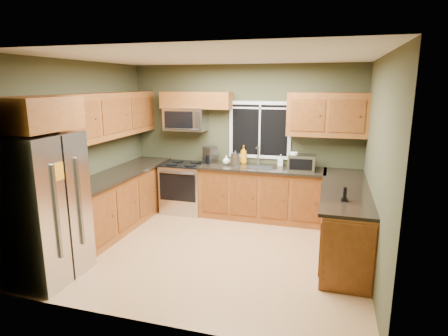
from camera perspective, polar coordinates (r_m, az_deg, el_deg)
The scene contains 29 objects.
floor at distance 5.57m, azimuth -1.53°, elevation -12.36°, with size 4.20×4.20×0.00m, color #B07E4D.
ceiling at distance 5.06m, azimuth -1.72°, elevation 16.56°, with size 4.20×4.20×0.00m, color white.
back_wall at distance 6.86m, azimuth 2.99°, elevation 4.23°, with size 4.20×4.20×0.00m, color #3D3F27.
front_wall at distance 3.52m, azimuth -10.62°, elevation -4.19°, with size 4.20×4.20×0.00m, color #3D3F27.
left_wall at distance 6.11m, azimuth -20.73°, elevation 2.37°, with size 3.60×3.60×0.00m, color #3D3F27.
right_wall at distance 4.94m, azimuth 22.26°, elevation -0.06°, with size 3.60×3.60×0.00m, color #3D3F27.
window at distance 6.75m, azimuth 5.47°, elevation 5.79°, with size 1.12×0.03×1.02m.
base_cabinets_left at distance 6.53m, azimuth -15.51°, elevation -4.76°, with size 0.60×2.65×0.90m, color brown.
countertop_left at distance 6.40m, azimuth -15.57°, elevation -0.77°, with size 0.65×2.65×0.04m, color black.
base_cabinets_back at distance 6.68m, azimuth 5.78°, elevation -3.96°, with size 2.17×0.60×0.90m, color brown.
countertop_back at distance 6.54m, azimuth 5.83°, elevation -0.07°, with size 2.17×0.65×0.04m, color black.
base_cabinets_peninsula at distance 5.68m, azimuth 17.93°, elevation -7.58°, with size 0.60×2.52×0.90m.
countertop_peninsula at distance 5.55m, azimuth 18.00°, elevation -2.98°, with size 0.65×2.50×0.04m, color black.
upper_cabinets_left at distance 6.34m, azimuth -17.32°, elevation 7.62°, with size 0.33×2.65×0.72m, color brown.
upper_cabinets_back_left at distance 6.87m, azimuth -4.29°, elevation 10.27°, with size 1.30×0.33×0.30m, color brown.
upper_cabinets_back_right at distance 6.46m, azimuth 15.44°, elevation 7.82°, with size 1.30×0.33×0.72m, color brown.
upper_cabinet_over_fridge at distance 4.81m, azimuth -27.16°, elevation 7.39°, with size 0.72×0.90×0.38m, color brown.
refrigerator at distance 5.02m, azimuth -25.85°, elevation -5.52°, with size 0.74×0.90×1.80m.
range at distance 7.05m, azimuth -6.07°, elevation -2.92°, with size 0.76×0.69×0.94m.
microwave at distance 6.94m, azimuth -5.89°, elevation 7.44°, with size 0.76×0.41×0.42m.
sink at distance 6.57m, azimuth 4.88°, elevation 0.30°, with size 0.60×0.42×0.36m.
toaster_oven at distance 6.37m, azimuth 11.73°, elevation 0.81°, with size 0.44×0.35×0.27m.
coffee_maker at distance 6.83m, azimuth -2.15°, elevation 1.92°, with size 0.25×0.29×0.30m.
kettle at distance 6.54m, azimuth 1.74°, elevation 1.37°, with size 0.17×0.17×0.29m.
paper_towel_roll at distance 6.44m, azimuth 10.54°, elevation 1.10°, with size 0.14×0.14×0.33m.
soap_bottle_a at distance 6.79m, azimuth 3.00°, elevation 2.05°, with size 0.13×0.13×0.33m, color orange.
soap_bottle_b at distance 6.69m, azimuth 8.61°, elevation 1.20°, with size 0.09×0.09×0.20m, color white.
soap_bottle_c at distance 6.72m, azimuth 0.36°, elevation 1.24°, with size 0.13×0.13×0.17m, color white.
cordless_phone at distance 4.88m, azimuth 17.91°, elevation -4.20°, with size 0.08×0.08×0.18m.
Camera 1 is at (1.55, -4.80, 2.36)m, focal length 30.00 mm.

